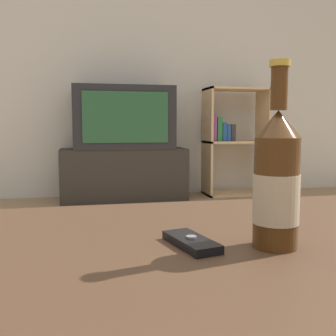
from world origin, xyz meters
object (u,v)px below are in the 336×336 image
at_px(beer_bottle, 276,182).
at_px(cell_phone, 191,242).
at_px(bookshelf, 231,139).
at_px(television, 123,118).
at_px(tv_stand, 124,174).

height_order(beer_bottle, cell_phone, beer_bottle).
relative_size(bookshelf, beer_bottle, 3.30).
xyz_separation_m(television, beer_bottle, (-0.03, -2.81, -0.16)).
bearing_deg(bookshelf, tv_stand, -177.25).
xyz_separation_m(tv_stand, television, (-0.00, -0.00, 0.49)).
relative_size(tv_stand, bookshelf, 1.09).
height_order(bookshelf, cell_phone, bookshelf).
height_order(tv_stand, bookshelf, bookshelf).
bearing_deg(tv_stand, beer_bottle, -90.67).
bearing_deg(beer_bottle, tv_stand, 89.33).
xyz_separation_m(tv_stand, cell_phone, (-0.16, -2.78, 0.23)).
relative_size(tv_stand, cell_phone, 8.36).
distance_m(tv_stand, television, 0.49).
xyz_separation_m(television, bookshelf, (1.00, 0.05, -0.19)).
distance_m(bookshelf, beer_bottle, 3.04).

